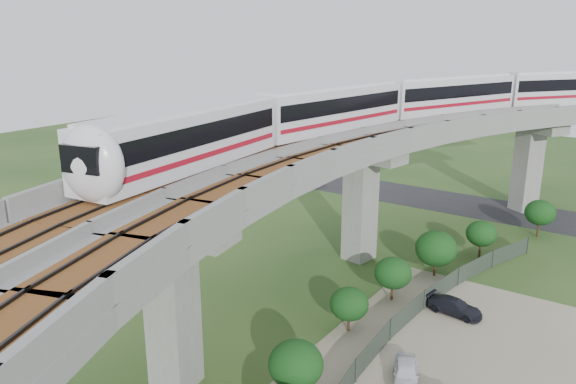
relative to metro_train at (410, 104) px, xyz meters
name	(u,v)px	position (x,y,z in m)	size (l,w,h in m)	color
ground	(277,304)	(-2.47, -15.78, -12.31)	(160.00, 160.00, 0.00)	#24461C
asphalt_road	(433,199)	(-2.47, 14.22, -12.29)	(60.00, 8.00, 0.03)	#232326
viaduct	(327,186)	(1.37, -15.78, -3.26)	(19.58, 73.98, 11.40)	#99968E
metro_train	(410,104)	(0.00, 0.00, 0.00)	(20.38, 59.08, 3.64)	silver
fence	(410,336)	(7.28, -15.78, -11.56)	(3.87, 38.73, 1.50)	#2D382D
tree_0	(540,213)	(9.63, 8.29, -9.99)	(2.69, 2.69, 3.46)	#382314
tree_1	(481,234)	(6.74, 0.13, -10.10)	(2.47, 2.47, 3.26)	#382314
tree_2	(436,249)	(4.87, -5.20, -10.06)	(3.16, 3.16, 3.60)	#382314
tree_3	(393,273)	(3.85, -10.77, -10.24)	(2.59, 2.59, 3.17)	#382314
tree_4	(349,304)	(3.34, -16.13, -10.45)	(2.43, 2.43, 2.90)	#382314
tree_5	(296,364)	(4.73, -24.23, -9.82)	(2.74, 2.74, 3.66)	#382314
car_white	(406,373)	(8.49, -19.26, -11.69)	(1.37, 3.41, 1.16)	white
car_dark	(455,306)	(8.14, -10.30, -11.74)	(1.49, 3.65, 1.06)	black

